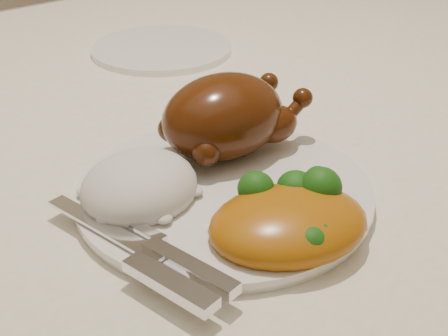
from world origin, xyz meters
TOP-DOWN VIEW (x-y plane):
  - dining_table at (0.00, 0.00)m, footprint 1.60×0.90m
  - tablecloth at (0.00, 0.00)m, footprint 1.73×1.03m
  - dinner_plate at (0.00, -0.20)m, footprint 0.32×0.32m
  - side_plate at (0.18, 0.16)m, footprint 0.20×0.20m
  - roast_chicken at (0.05, -0.14)m, footprint 0.15×0.10m
  - rice_mound at (-0.06, -0.16)m, footprint 0.13×0.13m
  - mac_and_cheese at (0.00, -0.28)m, footprint 0.15×0.14m
  - cutlery at (-0.10, -0.25)m, footprint 0.06×0.19m

SIDE VIEW (x-z plane):
  - dining_table at x=0.00m, z-range 0.29..1.05m
  - tablecloth at x=0.00m, z-range 0.65..0.83m
  - side_plate at x=0.18m, z-range 0.77..0.78m
  - dinner_plate at x=0.00m, z-range 0.77..0.78m
  - cutlery at x=-0.10m, z-range 0.78..0.79m
  - rice_mound at x=-0.06m, z-range 0.76..0.82m
  - mac_and_cheese at x=0.00m, z-range 0.76..0.82m
  - roast_chicken at x=0.05m, z-range 0.78..0.86m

